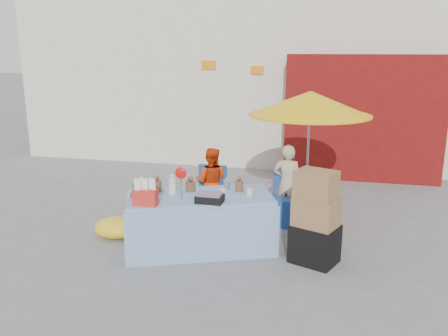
% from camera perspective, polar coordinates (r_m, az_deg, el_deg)
% --- Properties ---
extents(ground, '(80.00, 80.00, 0.00)m').
position_cam_1_polar(ground, '(6.82, -1.58, -9.38)').
color(ground, slate).
rests_on(ground, ground).
extents(backdrop, '(14.00, 8.00, 7.80)m').
position_cam_1_polar(backdrop, '(13.60, 8.84, 15.71)').
color(backdrop, silver).
rests_on(backdrop, ground).
extents(market_table, '(2.22, 1.62, 1.22)m').
position_cam_1_polar(market_table, '(6.61, -2.98, -6.43)').
color(market_table, '#88AAD9').
rests_on(market_table, ground).
extents(chair_left, '(0.50, 0.49, 0.85)m').
position_cam_1_polar(chair_left, '(7.82, -1.78, -4.21)').
color(chair_left, '#1F4692').
rests_on(chair_left, ground).
extents(chair_right, '(0.50, 0.49, 0.85)m').
position_cam_1_polar(chair_right, '(7.61, 7.40, -4.85)').
color(chair_right, '#1F4692').
rests_on(chair_right, ground).
extents(vendor_orange, '(0.57, 0.46, 1.15)m').
position_cam_1_polar(vendor_orange, '(7.84, -1.55, -1.68)').
color(vendor_orange, red).
rests_on(vendor_orange, ground).
extents(vendor_beige, '(0.47, 0.32, 1.27)m').
position_cam_1_polar(vendor_beige, '(7.62, 7.59, -1.85)').
color(vendor_beige, tan).
rests_on(vendor_beige, ground).
extents(umbrella, '(1.90, 1.90, 2.09)m').
position_cam_1_polar(umbrella, '(7.50, 10.32, 7.61)').
color(umbrella, gray).
rests_on(umbrella, ground).
extents(box_stack, '(0.69, 0.64, 1.24)m').
position_cam_1_polar(box_stack, '(6.24, 10.95, -6.27)').
color(box_stack, black).
rests_on(box_stack, ground).
extents(tarp_bundle, '(0.77, 0.68, 0.29)m').
position_cam_1_polar(tarp_bundle, '(7.25, -12.87, -7.01)').
color(tarp_bundle, yellow).
rests_on(tarp_bundle, ground).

